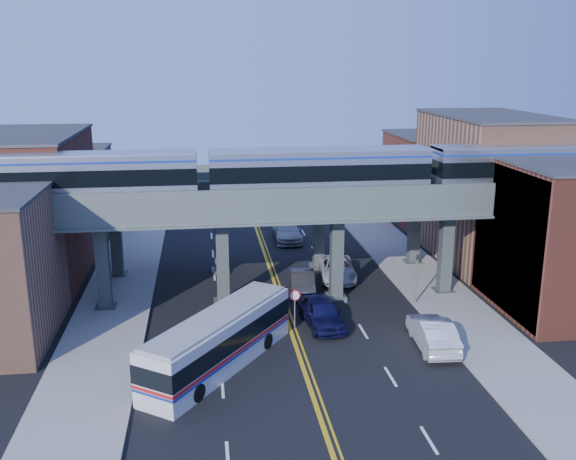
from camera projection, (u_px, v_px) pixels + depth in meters
The scene contains 20 objects.
ground at pixel (297, 349), 37.69m from camera, with size 120.00×120.00×0.00m, color black.
sidewalk_west at pixel (117, 297), 45.76m from camera, with size 5.00×70.00×0.16m, color gray.
sidewalk_east at pixel (427, 283), 48.73m from camera, with size 5.00×70.00×0.16m, color gray.
building_west_b at pixel (29, 208), 49.21m from camera, with size 8.00×14.00×11.00m, color brown.
building_west_c at pixel (64, 193), 62.05m from camera, with size 8.00×10.00×8.00m, color #96654D.
building_east_a at pixel (563, 238), 42.62m from camera, with size 8.00×10.00×10.00m, color brown.
building_east_b at pixel (487, 189), 53.86m from camera, with size 8.00×14.00×12.00m, color #96654D.
building_east_c at pixel (432, 179), 66.70m from camera, with size 8.00×10.00×9.00m, color brown.
mural_panel at pixel (507, 244), 42.18m from camera, with size 0.10×9.50×9.50m, color teal.
elevated_viaduct_near at pixel (280, 212), 43.69m from camera, with size 52.00×3.60×7.40m.
elevated_viaduct_far at pixel (269, 191), 50.39m from camera, with size 52.00×3.60×7.40m.
transit_train at pixel (319, 171), 43.33m from camera, with size 45.93×2.88×3.35m.
stop_sign at pixel (295, 303), 40.15m from camera, with size 0.76×0.09×2.63m.
traffic_signal at pixel (417, 273), 44.03m from camera, with size 0.15×0.18×4.10m.
transit_bus at pixel (219, 341), 35.21m from camera, with size 8.77×10.79×2.95m.
car_lane_a at pixel (322, 312), 40.86m from camera, with size 2.12×5.27×1.80m, color #0E0E35.
car_lane_b at pixel (303, 283), 46.62m from camera, with size 1.69×4.85×1.60m, color #28282A.
car_lane_c at pixel (337, 269), 49.75m from camera, with size 2.64×5.72×1.59m, color silver.
car_lane_d at pixel (287, 231), 60.41m from camera, with size 2.48×6.09×1.77m, color #9D9CA1.
car_parked_curb at pixel (433, 333), 37.81m from camera, with size 1.92×5.50×1.81m, color silver.
Camera 1 is at (-5.14, -34.24, 16.47)m, focal length 40.00 mm.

